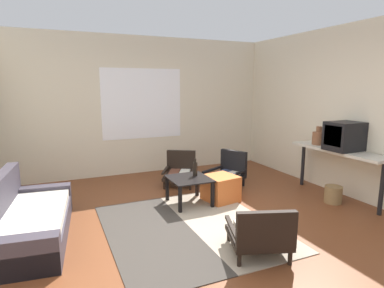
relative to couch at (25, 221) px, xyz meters
name	(u,v)px	position (x,y,z in m)	size (l,w,h in m)	color
ground_plane	(210,232)	(2.04, -0.69, -0.22)	(7.80, 7.80, 0.00)	brown
far_wall_with_window	(142,106)	(2.04, 2.37, 1.13)	(5.60, 0.13, 2.70)	beige
side_wall_right	(355,112)	(4.70, -0.39, 1.13)	(0.12, 6.60, 2.70)	beige
area_rug	(190,227)	(1.85, -0.48, -0.22)	(2.00, 2.29, 0.01)	#38332D
couch	(25,221)	(0.00, 0.00, 0.00)	(0.98, 1.86, 0.73)	#38333D
coffee_table	(189,183)	(2.17, 0.28, 0.11)	(0.59, 0.62, 0.40)	black
armchair_by_window	(180,170)	(2.41, 1.26, 0.03)	(0.74, 0.76, 0.58)	black
armchair_striped_foreground	(260,233)	(2.25, -1.40, 0.03)	(0.76, 0.77, 0.57)	black
armchair_corner	(227,172)	(3.14, 0.81, 0.04)	(0.79, 0.74, 0.61)	black
ottoman_orange	(221,188)	(2.67, 0.21, -0.03)	(0.46, 0.46, 0.40)	#D1662D
console_shelf	(339,154)	(4.40, -0.41, 0.48)	(0.43, 1.62, 0.78)	beige
crt_television	(345,136)	(4.40, -0.49, 0.78)	(0.51, 0.41, 0.43)	black
clay_vase	(318,138)	(4.40, 0.03, 0.68)	(0.20, 0.20, 0.30)	brown
glass_bottle	(195,169)	(2.31, 0.36, 0.29)	(0.07, 0.07, 0.26)	black
wicker_basket	(333,194)	(4.19, -0.55, -0.09)	(0.26, 0.26, 0.26)	olive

